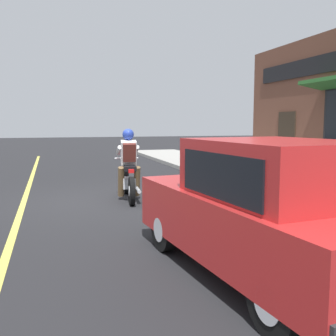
% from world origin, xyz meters
% --- Properties ---
extents(ground_plane, '(80.00, 80.00, 0.00)m').
position_xyz_m(ground_plane, '(0.00, 0.00, 0.00)').
color(ground_plane, black).
extents(sidewalk_curb, '(2.60, 22.00, 0.14)m').
position_xyz_m(sidewalk_curb, '(4.72, 3.00, 0.07)').
color(sidewalk_curb, '#9E9B93').
rests_on(sidewalk_curb, ground).
extents(lane_stripe, '(0.12, 19.80, 0.01)m').
position_xyz_m(lane_stripe, '(-1.80, 3.00, 0.00)').
color(lane_stripe, '#D1C64C').
rests_on(lane_stripe, ground).
extents(motorcycle_with_rider, '(0.61, 2.02, 1.62)m').
position_xyz_m(motorcycle_with_rider, '(0.50, 0.06, 0.68)').
color(motorcycle_with_rider, black).
rests_on(motorcycle_with_rider, ground).
extents(car_hatchback, '(2.01, 3.93, 1.57)m').
position_xyz_m(car_hatchback, '(1.12, -4.85, 0.77)').
color(car_hatchback, black).
rests_on(car_hatchback, ground).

